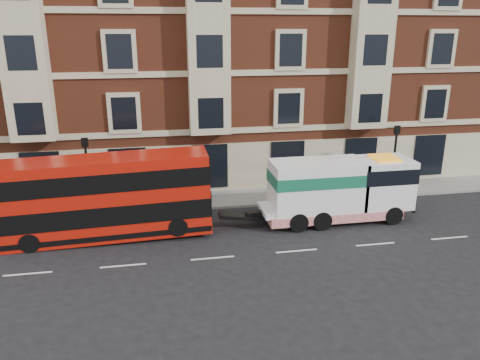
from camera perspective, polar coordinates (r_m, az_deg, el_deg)
The scene contains 8 objects.
ground at distance 21.77m, azimuth -3.36°, elevation -9.49°, with size 120.00×120.00×0.00m, color black.
sidewalk at distance 28.57m, azimuth -5.26°, elevation -2.49°, with size 90.00×3.00×0.15m, color slate.
victorian_terrace at distance 34.30m, azimuth -6.12°, elevation 17.95°, with size 45.00×12.00×20.40m.
lamp_post_west at distance 26.69m, azimuth -18.07°, elevation 1.08°, with size 0.35×0.15×4.35m.
lamp_post_east at distance 30.03m, azimuth 18.31°, elevation 2.88°, with size 0.35×0.15×4.35m.
double_decker_bus at distance 23.87m, azimuth -16.16°, elevation -1.93°, with size 10.24×2.35×4.14m.
tow_truck at distance 25.64m, azimuth 11.74°, elevation -1.11°, with size 8.19×2.42×3.41m.
pedestrian at distance 27.96m, azimuth -20.41°, elevation -2.13°, with size 0.59×0.39×1.62m, color #1B2236.
Camera 1 is at (-2.25, -19.19, 10.03)m, focal length 35.00 mm.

